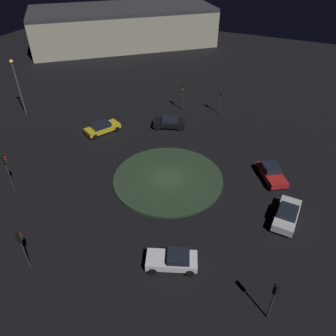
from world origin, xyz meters
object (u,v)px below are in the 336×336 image
(car_yellow, at_px, (102,127))
(car_white, at_px, (173,260))
(car_silver, at_px, (287,215))
(traffic_light_east, at_px, (22,244))
(traffic_light_southeast, at_px, (6,167))
(car_black, at_px, (169,123))
(store_building, at_px, (123,26))
(traffic_light_west_near, at_px, (183,92))
(streetlamp_south, at_px, (16,80))
(car_red, at_px, (272,173))
(traffic_light_northeast, at_px, (274,295))
(traffic_light_west, at_px, (221,96))

(car_yellow, distance_m, car_white, 22.34)
(car_silver, height_order, traffic_light_east, traffic_light_east)
(traffic_light_southeast, bearing_deg, car_black, 32.58)
(traffic_light_southeast, distance_m, store_building, 50.32)
(traffic_light_west_near, height_order, streetlamp_south, streetlamp_south)
(car_black, relative_size, traffic_light_east, 1.11)
(traffic_light_east, bearing_deg, store_building, 43.10)
(car_yellow, distance_m, car_silver, 24.69)
(traffic_light_west_near, bearing_deg, traffic_light_southeast, -37.16)
(car_red, xyz_separation_m, traffic_light_northeast, (15.53, 2.60, 1.90))
(store_building, bearing_deg, traffic_light_east, 73.07)
(car_yellow, xyz_separation_m, store_building, (-34.54, -17.04, 3.09))
(traffic_light_southeast, bearing_deg, car_white, -36.49)
(car_black, xyz_separation_m, traffic_light_west_near, (-5.36, -0.39, 2.03))
(car_red, bearing_deg, traffic_light_west_near, -159.71)
(car_white, bearing_deg, traffic_light_west_near, -90.23)
(car_yellow, height_order, car_red, car_red)
(car_yellow, xyz_separation_m, car_white, (15.05, 16.52, -0.04))
(car_red, relative_size, traffic_light_west, 1.16)
(car_red, bearing_deg, streetlamp_south, -124.02)
(car_yellow, distance_m, car_black, 8.71)
(car_red, distance_m, traffic_light_east, 24.40)
(car_black, height_order, traffic_light_west_near, traffic_light_west_near)
(traffic_light_southeast, distance_m, traffic_light_east, 10.36)
(traffic_light_west, relative_size, traffic_light_east, 0.98)
(car_black, bearing_deg, traffic_light_west_near, 74.56)
(car_red, distance_m, car_white, 15.18)
(car_black, relative_size, traffic_light_west_near, 1.14)
(car_yellow, relative_size, traffic_light_east, 1.19)
(traffic_light_southeast, bearing_deg, streetlamp_south, 98.85)
(car_red, height_order, store_building, store_building)
(car_red, bearing_deg, store_building, -165.61)
(car_red, relative_size, traffic_light_southeast, 1.05)
(car_red, distance_m, car_silver, 6.15)
(traffic_light_southeast, relative_size, store_building, 0.11)
(car_white, height_order, traffic_light_west, traffic_light_west)
(car_white, distance_m, store_building, 59.96)
(car_yellow, xyz_separation_m, traffic_light_west_near, (-10.10, 6.91, 2.03))
(traffic_light_northeast, bearing_deg, car_yellow, 7.36)
(car_red, xyz_separation_m, traffic_light_west_near, (-10.80, -14.56, 2.02))
(car_silver, relative_size, streetlamp_south, 0.58)
(car_black, bearing_deg, car_white, -84.63)
(car_red, height_order, streetlamp_south, streetlamp_south)
(car_silver, bearing_deg, store_building, -132.32)
(traffic_light_west, bearing_deg, traffic_light_west_near, -76.79)
(traffic_light_northeast, bearing_deg, traffic_light_west_near, -15.56)
(car_white, bearing_deg, car_yellow, -63.48)
(car_yellow, distance_m, traffic_light_southeast, 13.65)
(traffic_light_west_near, bearing_deg, store_building, -152.74)
(traffic_light_northeast, bearing_deg, traffic_light_east, 52.90)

